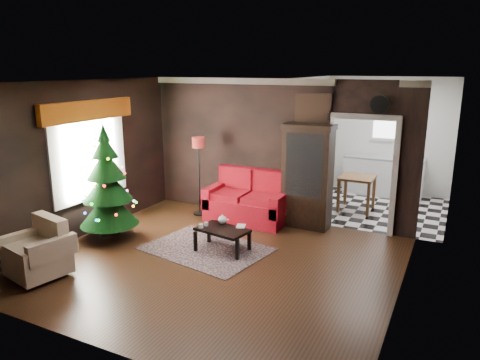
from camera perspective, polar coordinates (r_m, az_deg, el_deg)
The scene contains 26 objects.
floor at distance 7.23m, azimuth -3.24°, elevation -10.45°, with size 5.50×5.50×0.00m, color black.
ceiling at distance 6.58m, azimuth -3.58°, elevation 12.30°, with size 5.50×5.50×0.00m, color white.
wall_back at distance 8.98m, azimuth 4.58°, elevation 3.79°, with size 5.50×5.50×0.00m, color black.
wall_front at distance 4.86m, azimuth -18.30°, elevation -5.96°, with size 5.50×5.50×0.00m, color black.
wall_left at distance 8.46m, azimuth -19.80°, elevation 2.35°, with size 5.50×5.50×0.00m, color black.
wall_right at distance 5.94m, azimuth 20.29°, elevation -2.48°, with size 5.50×5.50×0.00m, color black.
doorway at distance 8.57m, azimuth 15.11°, elevation 0.46°, with size 1.10×0.10×2.10m, color silver, non-canonical shape.
left_window at distance 8.55m, azimuth -18.69°, elevation 2.91°, with size 0.05×1.60×1.40m, color white.
valance at distance 8.39m, azimuth -18.74°, elevation 8.37°, with size 0.12×2.10×0.35m, color #A84A0F.
kitchen_floor at distance 10.28m, azimuth 16.46°, elevation -3.45°, with size 3.00×3.00×0.00m, color white.
kitchen_window at distance 11.33m, azimuth 18.41°, elevation 6.82°, with size 0.70×0.06×0.70m, color white.
rug at distance 7.74m, azimuth -4.33°, elevation -8.72°, with size 1.99×1.44×0.01m, color #2F212B.
loveseat at distance 8.94m, azimuth 1.00°, elevation -2.14°, with size 1.70×0.90×1.00m, color maroon, non-canonical shape.
curio_cabinet at distance 8.61m, azimuth 8.57°, elevation 0.17°, with size 0.90×0.45×1.90m, color black, non-canonical shape.
floor_lamp at distance 9.24m, azimuth -5.25°, elevation 0.47°, with size 0.27×0.27×1.63m, color black, non-canonical shape.
christmas_tree at distance 8.18m, azimuth -16.55°, elevation -0.29°, with size 1.03×1.03×1.96m, color black, non-canonical shape.
armchair at distance 7.22m, azimuth -24.48°, elevation -7.86°, with size 0.78×0.78×0.80m, color #C7B77F, non-canonical shape.
coffee_table at distance 7.58m, azimuth -2.25°, elevation -7.57°, with size 0.86×0.51×0.38m, color #332411, non-canonical shape.
teapot at distance 7.70m, azimuth -2.27°, elevation -5.07°, with size 0.17×0.17×0.16m, color silver, non-canonical shape.
cup_a at distance 7.66m, azimuth -4.33°, elevation -5.60°, with size 0.07×0.07×0.06m, color white.
cup_b at distance 7.57m, azimuth -4.98°, elevation -5.83°, with size 0.08×0.08×0.07m, color white.
book at distance 7.58m, azimuth -0.43°, elevation -5.22°, with size 0.15×0.02×0.20m, color tan.
wall_clock at distance 8.28m, azimuth 17.35°, elevation 9.17°, with size 0.32×0.32×0.06m, color silver.
painting at distance 8.57m, azimuth 9.28°, elevation 8.90°, with size 0.62×0.05×0.52m, color #9E6237.
kitchen_counter at distance 11.30m, azimuth 17.72°, elevation 0.40°, with size 1.80×0.60×0.90m, color white.
kitchen_table at distance 9.94m, azimuth 14.59°, elevation -1.67°, with size 0.70×0.70×0.75m, color brown, non-canonical shape.
Camera 1 is at (3.29, -5.69, 3.02)m, focal length 33.53 mm.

